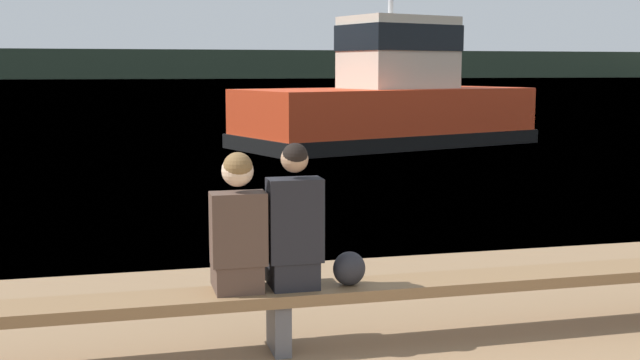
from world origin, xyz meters
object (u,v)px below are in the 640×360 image
Objects in this scene: person_right at (294,227)px; tugboat_red at (389,105)px; person_left at (238,230)px; shopping_bag at (349,269)px; bench_main at (279,299)px.

tugboat_red is (5.77, 14.75, 0.16)m from person_right.
person_left is 3.99× the size of shopping_bag.
person_right reaches higher than shopping_bag.
person_right is 4.21× the size of shopping_bag.
person_left is 0.12× the size of tugboat_red.
tugboat_red is (5.89, 14.76, 0.68)m from bench_main.
person_right reaches higher than person_left.
bench_main is 7.74× the size of person_right.
shopping_bag is (0.81, -0.03, -0.32)m from person_left.
shopping_bag is at bearing -2.22° from person_left.
tugboat_red is at bearing 68.64° from person_right.
bench_main is 0.95× the size of tugboat_red.
shopping_bag reaches higher than bench_main.
person_left is 0.95× the size of person_right.
person_left is 0.87m from shopping_bag.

